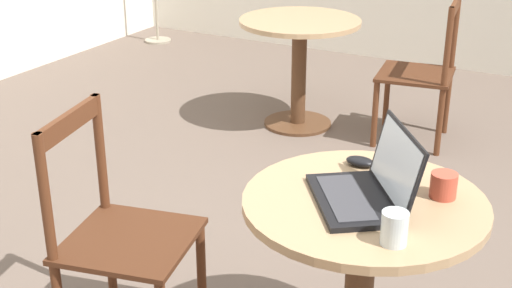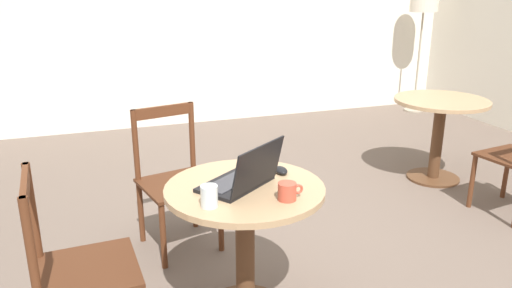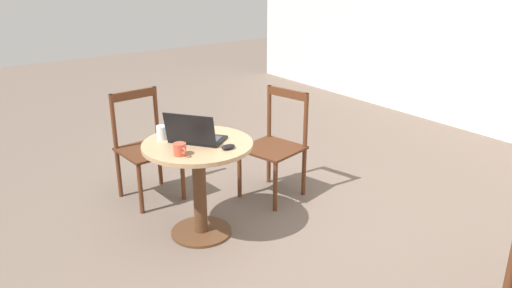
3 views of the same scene
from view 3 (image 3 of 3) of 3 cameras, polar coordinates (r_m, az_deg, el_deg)
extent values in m
plane|color=#66564C|center=(3.53, 6.63, -12.21)|extent=(16.00, 16.00, 0.00)
cylinder|color=#51331E|center=(3.75, -6.25, -9.90)|extent=(0.44, 0.44, 0.02)
cylinder|color=#51331E|center=(3.59, -6.46, -5.23)|extent=(0.10, 0.10, 0.66)
cylinder|color=tan|center=(3.46, -6.69, -0.08)|extent=(0.77, 0.77, 0.03)
cylinder|color=#562D19|center=(3.94, 2.22, -4.90)|extent=(0.04, 0.04, 0.42)
cylinder|color=#562D19|center=(4.17, -1.90, -3.42)|extent=(0.04, 0.04, 0.42)
cylinder|color=#562D19|center=(4.22, 5.50, -3.19)|extent=(0.04, 0.04, 0.42)
cylinder|color=#562D19|center=(4.44, 1.47, -1.90)|extent=(0.04, 0.04, 0.42)
cube|color=#492715|center=(4.11, 1.85, -0.51)|extent=(0.52, 0.52, 0.02)
cylinder|color=#562D19|center=(4.06, 5.71, 2.71)|extent=(0.04, 0.04, 0.45)
cylinder|color=#562D19|center=(4.28, 1.52, 3.75)|extent=(0.04, 0.04, 0.45)
cube|color=#562D19|center=(4.12, 3.62, 5.79)|extent=(0.41, 0.11, 0.07)
cylinder|color=#562D19|center=(4.17, -8.37, -3.66)|extent=(0.04, 0.04, 0.42)
cylinder|color=#562D19|center=(4.01, -13.07, -5.04)|extent=(0.04, 0.04, 0.42)
cylinder|color=#562D19|center=(4.48, -10.95, -2.07)|extent=(0.04, 0.04, 0.42)
cylinder|color=#562D19|center=(4.33, -15.39, -3.28)|extent=(0.04, 0.04, 0.42)
cube|color=#492715|center=(4.16, -12.17, -0.71)|extent=(0.46, 0.46, 0.02)
cylinder|color=#562D19|center=(4.33, -11.35, 3.51)|extent=(0.04, 0.04, 0.45)
cylinder|color=#562D19|center=(4.17, -15.98, 2.47)|extent=(0.04, 0.04, 0.45)
cube|color=#562D19|center=(4.19, -13.84, 5.50)|extent=(0.05, 0.41, 0.07)
cylinder|color=#562D19|center=(2.36, 26.95, -13.63)|extent=(0.04, 0.04, 0.45)
cube|color=black|center=(3.49, -6.61, 0.56)|extent=(0.42, 0.39, 0.02)
cube|color=#38383D|center=(3.51, -6.49, 0.83)|extent=(0.32, 0.28, 0.00)
cube|color=black|center=(3.34, -7.61, 1.68)|extent=(0.32, 0.26, 0.21)
cube|color=silver|center=(3.34, -7.58, 1.72)|extent=(0.29, 0.23, 0.19)
ellipsoid|color=black|center=(3.31, -3.18, -0.33)|extent=(0.06, 0.10, 0.03)
cylinder|color=#C64C38|center=(3.24, -8.71, -0.59)|extent=(0.08, 0.08, 0.08)
torus|color=#C64C38|center=(3.19, -8.26, -0.81)|extent=(0.05, 0.01, 0.05)
cylinder|color=silver|center=(3.54, -10.71, 1.30)|extent=(0.08, 0.08, 0.10)
camera|label=1|loc=(4.81, -26.24, 16.50)|focal=50.00mm
camera|label=2|loc=(3.54, -45.36, 10.32)|focal=35.00mm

